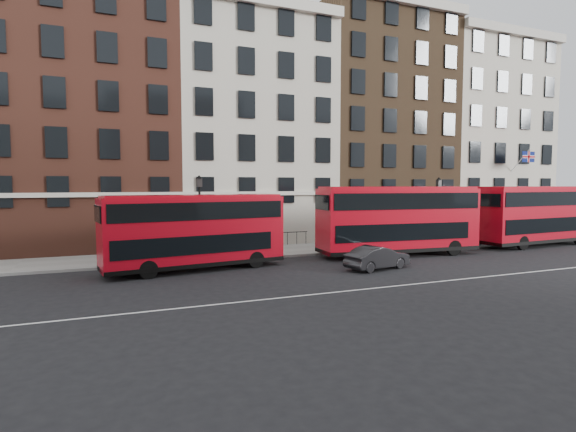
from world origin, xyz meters
name	(u,v)px	position (x,y,z in m)	size (l,w,h in m)	color
ground	(353,280)	(0.00, 0.00, 0.00)	(120.00, 120.00, 0.00)	black
pavement	(279,251)	(0.00, 10.50, 0.07)	(80.00, 5.00, 0.15)	gray
kerb	(292,256)	(0.00, 8.00, 0.08)	(80.00, 0.30, 0.16)	gray
road_centre_line	(375,288)	(0.00, -2.00, 0.01)	(70.00, 0.12, 0.01)	white
building_terrace	(244,122)	(-0.31, 17.88, 10.24)	(64.00, 11.95, 22.00)	#AFA597
bus_b	(195,230)	(-6.96, 5.72, 2.30)	(10.45, 3.83, 4.29)	#B00917
bus_c	(398,219)	(6.93, 5.73, 2.54)	(11.46, 3.66, 4.74)	#B00917
bus_d	(536,214)	(20.21, 5.73, 2.54)	(11.41, 3.39, 4.73)	#B00917
car_front	(378,258)	(2.84, 2.02, 0.67)	(1.42, 4.07, 1.34)	#242427
lamp_post_left	(200,213)	(-6.10, 8.55, 3.08)	(0.44, 0.44, 5.33)	black
lamp_post_right	(438,207)	(13.15, 8.94, 3.08)	(0.44, 0.44, 5.33)	black
traffic_light	(549,212)	(25.01, 8.31, 2.45)	(0.25, 0.45, 3.27)	black
iron_railings	(268,239)	(0.00, 12.70, 0.65)	(6.60, 0.06, 1.00)	black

